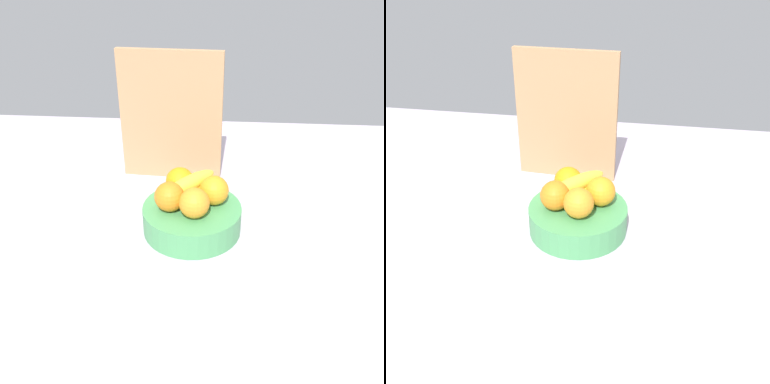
{
  "view_description": "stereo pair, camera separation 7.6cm",
  "coord_description": "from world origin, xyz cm",
  "views": [
    {
      "loc": [
        9.71,
        -81.54,
        59.0
      ],
      "look_at": [
        3.34,
        -0.7,
        10.34
      ],
      "focal_mm": 39.04,
      "sensor_mm": 36.0,
      "label": 1
    },
    {
      "loc": [
        17.3,
        -80.58,
        59.0
      ],
      "look_at": [
        3.34,
        -0.7,
        10.34
      ],
      "focal_mm": 39.04,
      "sensor_mm": 36.0,
      "label": 2
    }
  ],
  "objects": [
    {
      "name": "fruit_bowl",
      "position": [
        3.34,
        -0.7,
        3.17
      ],
      "size": [
        23.05,
        23.05,
        6.34
      ],
      "primitive_type": "cylinder",
      "color": "#4A9B5A",
      "rests_on": "ground_plane"
    },
    {
      "name": "orange_front_right",
      "position": [
        8.28,
        1.37,
        9.78
      ],
      "size": [
        6.88,
        6.88,
        6.88
      ],
      "primitive_type": "sphere",
      "color": "orange",
      "rests_on": "fruit_bowl"
    },
    {
      "name": "cutting_board",
      "position": [
        -4.5,
        25.5,
        18.0
      ],
      "size": [
        28.06,
        3.37,
        36.0
      ],
      "primitive_type": "cube",
      "rotation": [
        0.0,
        0.0,
        -0.06
      ],
      "color": "tan",
      "rests_on": "ground_plane"
    },
    {
      "name": "ground_plane",
      "position": [
        0.0,
        0.0,
        -1.5
      ],
      "size": [
        180.0,
        140.0,
        3.0
      ],
      "primitive_type": "cube",
      "color": "#B8AABD"
    },
    {
      "name": "orange_center",
      "position": [
        0.18,
        4.88,
        9.78
      ],
      "size": [
        6.88,
        6.88,
        6.88
      ],
      "primitive_type": "sphere",
      "color": "orange",
      "rests_on": "fruit_bowl"
    },
    {
      "name": "orange_back_left",
      "position": [
        -1.65,
        -2.18,
        9.78
      ],
      "size": [
        6.88,
        6.88,
        6.88
      ],
      "primitive_type": "sphere",
      "color": "orange",
      "rests_on": "fruit_bowl"
    },
    {
      "name": "banana_bunch",
      "position": [
        2.58,
        2.66,
        9.44
      ],
      "size": [
        16.75,
        15.61,
        6.2
      ],
      "color": "yellow",
      "rests_on": "fruit_bowl"
    },
    {
      "name": "orange_front_left",
      "position": [
        4.13,
        -4.41,
        9.78
      ],
      "size": [
        6.88,
        6.88,
        6.88
      ],
      "primitive_type": "sphere",
      "color": "orange",
      "rests_on": "fruit_bowl"
    }
  ]
}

